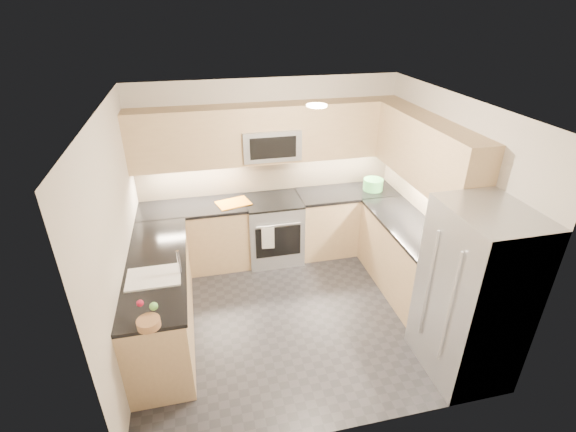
% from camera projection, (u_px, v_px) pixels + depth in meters
% --- Properties ---
extents(floor, '(3.60, 3.20, 0.00)m').
position_uv_depth(floor, '(294.00, 313.00, 5.06)').
color(floor, '#26272C').
rests_on(floor, ground).
extents(ceiling, '(3.60, 3.20, 0.02)m').
position_uv_depth(ceiling, '(296.00, 105.00, 3.90)').
color(ceiling, beige).
rests_on(ceiling, wall_back).
extents(wall_back, '(3.60, 0.02, 2.50)m').
position_uv_depth(wall_back, '(268.00, 170.00, 5.87)').
color(wall_back, '#BEB4A5').
rests_on(wall_back, floor).
extents(wall_front, '(3.60, 0.02, 2.50)m').
position_uv_depth(wall_front, '(346.00, 322.00, 3.10)').
color(wall_front, '#BEB4A5').
rests_on(wall_front, floor).
extents(wall_left, '(0.02, 3.20, 2.50)m').
position_uv_depth(wall_left, '(119.00, 242.00, 4.13)').
color(wall_left, '#BEB4A5').
rests_on(wall_left, floor).
extents(wall_right, '(0.02, 3.20, 2.50)m').
position_uv_depth(wall_right, '(446.00, 206.00, 4.84)').
color(wall_right, '#BEB4A5').
rests_on(wall_right, floor).
extents(base_cab_back_left, '(1.42, 0.60, 0.90)m').
position_uv_depth(base_cab_back_left, '(196.00, 238.00, 5.76)').
color(base_cab_back_left, tan).
rests_on(base_cab_back_left, floor).
extents(base_cab_back_right, '(1.42, 0.60, 0.90)m').
position_uv_depth(base_cab_back_right, '(345.00, 221.00, 6.19)').
color(base_cab_back_right, tan).
rests_on(base_cab_back_right, floor).
extents(base_cab_right, '(0.60, 1.70, 0.90)m').
position_uv_depth(base_cab_right, '(407.00, 260.00, 5.28)').
color(base_cab_right, tan).
rests_on(base_cab_right, floor).
extents(base_cab_peninsula, '(0.60, 2.00, 0.90)m').
position_uv_depth(base_cab_peninsula, '(162.00, 301.00, 4.56)').
color(base_cab_peninsula, tan).
rests_on(base_cab_peninsula, floor).
extents(countertop_back_left, '(1.42, 0.63, 0.04)m').
position_uv_depth(countertop_back_left, '(192.00, 208.00, 5.54)').
color(countertop_back_left, black).
rests_on(countertop_back_left, base_cab_back_left).
extents(countertop_back_right, '(1.42, 0.63, 0.04)m').
position_uv_depth(countertop_back_right, '(347.00, 192.00, 5.98)').
color(countertop_back_right, black).
rests_on(countertop_back_right, base_cab_back_right).
extents(countertop_right, '(0.63, 1.70, 0.04)m').
position_uv_depth(countertop_right, '(412.00, 227.00, 5.06)').
color(countertop_right, black).
rests_on(countertop_right, base_cab_right).
extents(countertop_peninsula, '(0.63, 2.00, 0.04)m').
position_uv_depth(countertop_peninsula, '(155.00, 266.00, 4.34)').
color(countertop_peninsula, black).
rests_on(countertop_peninsula, base_cab_peninsula).
extents(upper_cab_back, '(3.60, 0.35, 0.75)m').
position_uv_depth(upper_cab_back, '(270.00, 133.00, 5.45)').
color(upper_cab_back, tan).
rests_on(upper_cab_back, wall_back).
extents(upper_cab_right, '(0.35, 1.95, 0.75)m').
position_uv_depth(upper_cab_right, '(427.00, 152.00, 4.78)').
color(upper_cab_right, tan).
rests_on(upper_cab_right, wall_right).
extents(backsplash_back, '(3.60, 0.01, 0.51)m').
position_uv_depth(backsplash_back, '(268.00, 173.00, 5.89)').
color(backsplash_back, tan).
rests_on(backsplash_back, wall_back).
extents(backsplash_right, '(0.01, 2.30, 0.51)m').
position_uv_depth(backsplash_right, '(425.00, 195.00, 5.25)').
color(backsplash_right, tan).
rests_on(backsplash_right, wall_right).
extents(gas_range, '(0.76, 0.65, 0.91)m').
position_uv_depth(gas_range, '(274.00, 230.00, 5.95)').
color(gas_range, '#A7AAAF').
rests_on(gas_range, floor).
extents(range_cooktop, '(0.76, 0.65, 0.03)m').
position_uv_depth(range_cooktop, '(273.00, 201.00, 5.74)').
color(range_cooktop, black).
rests_on(range_cooktop, gas_range).
extents(oven_door_glass, '(0.62, 0.02, 0.45)m').
position_uv_depth(oven_door_glass, '(278.00, 242.00, 5.67)').
color(oven_door_glass, black).
rests_on(oven_door_glass, gas_range).
extents(oven_handle, '(0.60, 0.02, 0.02)m').
position_uv_depth(oven_handle, '(278.00, 225.00, 5.53)').
color(oven_handle, '#B2B5BA').
rests_on(oven_handle, gas_range).
extents(microwave, '(0.76, 0.40, 0.40)m').
position_uv_depth(microwave, '(270.00, 143.00, 5.48)').
color(microwave, '#9B9EA3').
rests_on(microwave, upper_cab_back).
extents(microwave_door, '(0.60, 0.01, 0.28)m').
position_uv_depth(microwave_door, '(273.00, 148.00, 5.31)').
color(microwave_door, black).
rests_on(microwave_door, microwave).
extents(refrigerator, '(0.70, 0.90, 1.80)m').
position_uv_depth(refrigerator, '(473.00, 295.00, 3.94)').
color(refrigerator, '#9EA1A6').
rests_on(refrigerator, floor).
extents(fridge_handle_left, '(0.02, 0.02, 1.20)m').
position_uv_depth(fridge_handle_left, '(449.00, 309.00, 3.69)').
color(fridge_handle_left, '#B2B5BA').
rests_on(fridge_handle_left, refrigerator).
extents(fridge_handle_right, '(0.02, 0.02, 1.20)m').
position_uv_depth(fridge_handle_right, '(428.00, 285.00, 4.00)').
color(fridge_handle_right, '#B2B5BA').
rests_on(fridge_handle_right, refrigerator).
extents(sink_basin, '(0.52, 0.38, 0.16)m').
position_uv_depth(sink_basin, '(155.00, 283.00, 4.14)').
color(sink_basin, white).
rests_on(sink_basin, base_cab_peninsula).
extents(faucet, '(0.03, 0.03, 0.28)m').
position_uv_depth(faucet, '(179.00, 263.00, 4.10)').
color(faucet, silver).
rests_on(faucet, countertop_peninsula).
extents(utensil_bowl, '(0.36, 0.36, 0.16)m').
position_uv_depth(utensil_bowl, '(373.00, 184.00, 5.98)').
color(utensil_bowl, '#48A951').
rests_on(utensil_bowl, countertop_back_right).
extents(cutting_board, '(0.50, 0.40, 0.01)m').
position_uv_depth(cutting_board, '(233.00, 203.00, 5.60)').
color(cutting_board, orange).
rests_on(cutting_board, countertop_back_left).
extents(fruit_basket, '(0.21, 0.21, 0.07)m').
position_uv_depth(fruit_basket, '(149.00, 323.00, 3.49)').
color(fruit_basket, '#A6764D').
rests_on(fruit_basket, countertop_peninsula).
extents(fruit_apple, '(0.06, 0.06, 0.06)m').
position_uv_depth(fruit_apple, '(140.00, 303.00, 3.60)').
color(fruit_apple, '#B31432').
rests_on(fruit_apple, fruit_basket).
extents(fruit_pear, '(0.07, 0.07, 0.07)m').
position_uv_depth(fruit_pear, '(154.00, 306.00, 3.56)').
color(fruit_pear, '#69C454').
rests_on(fruit_pear, fruit_basket).
extents(dish_towel_check, '(0.17, 0.03, 0.32)m').
position_uv_depth(dish_towel_check, '(268.00, 238.00, 5.56)').
color(dish_towel_check, silver).
rests_on(dish_towel_check, oven_handle).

